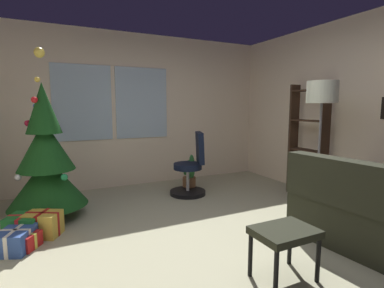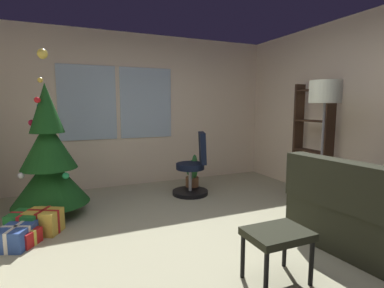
{
  "view_description": "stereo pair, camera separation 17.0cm",
  "coord_description": "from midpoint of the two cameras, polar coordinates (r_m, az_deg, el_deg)",
  "views": [
    {
      "loc": [
        -1.36,
        -2.36,
        1.39
      ],
      "look_at": [
        0.26,
        0.93,
        0.91
      ],
      "focal_mm": 27.45,
      "sensor_mm": 36.0,
      "label": 1
    },
    {
      "loc": [
        -1.2,
        -2.43,
        1.39
      ],
      "look_at": [
        0.26,
        0.93,
        0.91
      ],
      "focal_mm": 27.45,
      "sensor_mm": 36.0,
      "label": 2
    }
  ],
  "objects": [
    {
      "name": "ground_plane",
      "position": [
        3.07,
        1.88,
        -20.46
      ],
      "size": [
        4.85,
        5.29,
        0.1
      ],
      "primitive_type": "cube",
      "color": "#A7A585"
    },
    {
      "name": "wall_back_with_windows",
      "position": [
        5.24,
        -12.26,
        6.42
      ],
      "size": [
        4.85,
        0.12,
        2.61
      ],
      "color": "beige",
      "rests_on": "ground_plane"
    },
    {
      "name": "wall_right_with_frames",
      "position": [
        4.45,
        31.53,
        5.27
      ],
      "size": [
        0.12,
        5.29,
        2.61
      ],
      "color": "beige",
      "rests_on": "ground_plane"
    },
    {
      "name": "footstool",
      "position": [
        2.52,
        15.63,
        -16.87
      ],
      "size": [
        0.49,
        0.36,
        0.42
      ],
      "color": "black",
      "rests_on": "ground_plane"
    },
    {
      "name": "holiday_tree",
      "position": [
        4.03,
        -27.54,
        -3.18
      ],
      "size": [
        0.92,
        0.92,
        2.06
      ],
      "color": "#4C331E",
      "rests_on": "ground_plane"
    },
    {
      "name": "gift_box_red",
      "position": [
        3.48,
        -31.12,
        -15.82
      ],
      "size": [
        0.33,
        0.33,
        0.16
      ],
      "color": "red",
      "rests_on": "ground_plane"
    },
    {
      "name": "gift_box_green",
      "position": [
        3.71,
        -30.91,
        -13.6
      ],
      "size": [
        0.41,
        0.4,
        0.25
      ],
      "color": "#1E722D",
      "rests_on": "ground_plane"
    },
    {
      "name": "gift_box_gold",
      "position": [
        3.67,
        -28.23,
        -13.58
      ],
      "size": [
        0.43,
        0.39,
        0.26
      ],
      "color": "gold",
      "rests_on": "ground_plane"
    },
    {
      "name": "gift_box_blue",
      "position": [
        3.46,
        -32.3,
        -15.53
      ],
      "size": [
        0.38,
        0.43,
        0.21
      ],
      "color": "#2D4C99",
      "rests_on": "ground_plane"
    },
    {
      "name": "office_chair",
      "position": [
        4.6,
        -1.21,
        -5.19
      ],
      "size": [
        0.57,
        0.56,
        0.98
      ],
      "color": "black",
      "rests_on": "ground_plane"
    },
    {
      "name": "bookshelf",
      "position": [
        4.82,
        20.58,
        -0.53
      ],
      "size": [
        0.18,
        0.64,
        1.72
      ],
      "color": "#342217",
      "rests_on": "ground_plane"
    },
    {
      "name": "floor_lamp",
      "position": [
        4.11,
        22.84,
        7.85
      ],
      "size": [
        0.39,
        0.39,
        1.7
      ],
      "color": "slate",
      "rests_on": "ground_plane"
    },
    {
      "name": "potted_plant",
      "position": [
        4.85,
        -1.5,
        -6.28
      ],
      "size": [
        0.26,
        0.41,
        0.62
      ],
      "color": "#926240",
      "rests_on": "ground_plane"
    }
  ]
}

